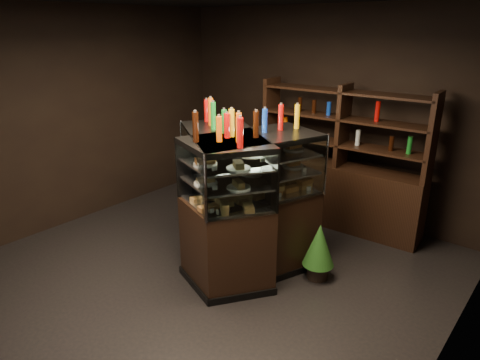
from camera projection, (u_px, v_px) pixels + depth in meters
name	position (u px, v px, depth m)	size (l,w,h in m)	color
ground	(211.00, 269.00, 5.05)	(5.00, 5.00, 0.00)	black
room_shell	(206.00, 105.00, 4.38)	(5.02, 5.02, 3.01)	black
display_case	(238.00, 226.00, 4.91)	(1.74, 1.67, 1.63)	black
food_display	(238.00, 173.00, 4.68)	(1.24, 1.35, 0.49)	#D2934B
bottles_top	(238.00, 121.00, 4.49)	(1.08, 1.21, 0.30)	yellow
potted_conifer	(319.00, 244.00, 4.74)	(0.35, 0.35, 0.76)	black
back_shelving	(338.00, 184.00, 6.00)	(2.35, 0.55, 2.00)	black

